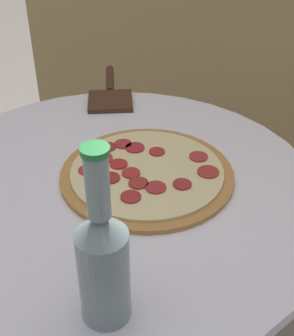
% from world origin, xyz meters
% --- Properties ---
extents(table, '(0.83, 0.83, 0.75)m').
position_xyz_m(table, '(0.00, 0.00, 0.55)').
color(table, white).
rests_on(table, ground_plane).
extents(pizza, '(0.35, 0.35, 0.02)m').
position_xyz_m(pizza, '(0.05, 0.05, 0.76)').
color(pizza, '#B77F3D').
rests_on(pizza, table).
extents(beer_bottle, '(0.07, 0.07, 0.28)m').
position_xyz_m(beer_bottle, '(0.13, -0.28, 0.85)').
color(beer_bottle, gray).
rests_on(beer_bottle, table).
extents(pizza_paddle, '(0.18, 0.27, 0.02)m').
position_xyz_m(pizza_paddle, '(-0.18, 0.35, 0.76)').
color(pizza_paddle, '#422819').
rests_on(pizza_paddle, table).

